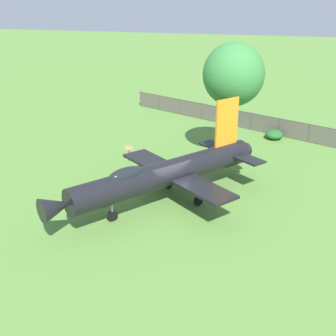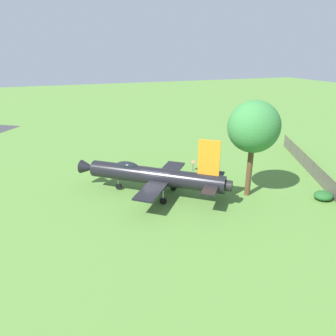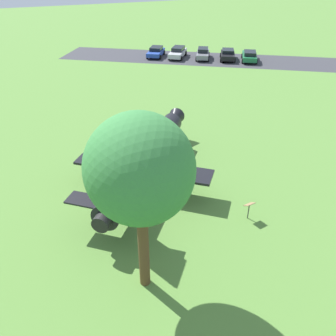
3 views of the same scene
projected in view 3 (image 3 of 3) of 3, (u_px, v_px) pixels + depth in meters
name	position (u px, v px, depth m)	size (l,w,h in m)	color
ground_plane	(147.00, 183.00, 23.50)	(200.00, 200.00, 0.00)	#568438
parking_strip	(201.00, 59.00, 51.51)	(41.66, 8.00, 0.00)	#38383D
display_jet	(148.00, 156.00, 22.78)	(12.42, 10.85, 5.59)	black
shade_tree	(140.00, 170.00, 13.15)	(4.45, 4.27, 8.50)	brown
info_plaque	(249.00, 206.00, 19.96)	(0.49, 0.66, 1.14)	#333333
parked_car_green	(250.00, 56.00, 49.99)	(5.03, 4.11, 1.44)	#1E6B3D
parked_car_black	(228.00, 54.00, 50.60)	(4.68, 3.77, 1.44)	black
parked_car_gray	(203.00, 53.00, 51.16)	(4.76, 3.68, 1.48)	slate
parked_car_silver	(178.00, 52.00, 51.73)	(4.93, 4.32, 1.49)	#B2B5BA
parked_car_blue	(156.00, 52.00, 52.26)	(4.76, 4.05, 1.37)	#23429E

